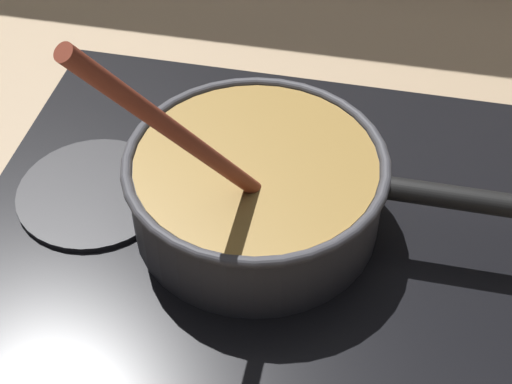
% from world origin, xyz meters
% --- Properties ---
extents(hob_plate, '(0.56, 0.48, 0.01)m').
position_xyz_m(hob_plate, '(0.11, 0.23, 0.01)').
color(hob_plate, black).
rests_on(hob_plate, ground).
extents(burner_ring, '(0.18, 0.18, 0.01)m').
position_xyz_m(burner_ring, '(0.11, 0.23, 0.02)').
color(burner_ring, '#592D0C').
rests_on(burner_ring, hob_plate).
extents(spare_burner, '(0.16, 0.16, 0.01)m').
position_xyz_m(spare_burner, '(-0.06, 0.23, 0.01)').
color(spare_burner, '#262628').
rests_on(spare_burner, hob_plate).
extents(cooking_pan, '(0.39, 0.31, 0.31)m').
position_xyz_m(cooking_pan, '(0.11, 0.23, 0.06)').
color(cooking_pan, '#38383D').
rests_on(cooking_pan, hob_plate).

